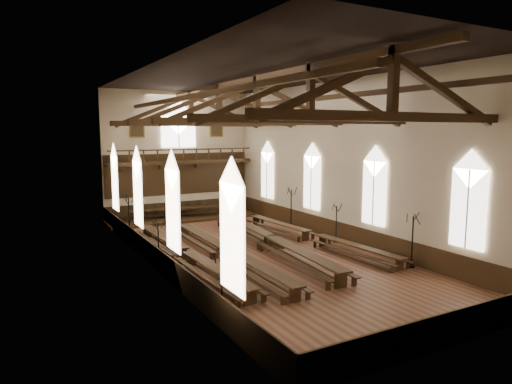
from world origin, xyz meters
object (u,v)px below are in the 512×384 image
Objects in this scene: refectory_row_a at (186,253)px; candelabrum_left_near at (222,299)px; candelabrum_left_mid at (159,251)px; candelabrum_right_far at (291,215)px; high_table at (181,209)px; candelabrum_left_far at (129,226)px; refectory_row_d at (314,235)px; candelabrum_right_near at (412,251)px; refectory_row_b at (227,251)px; refectory_row_c at (271,239)px; candelabrum_right_mid at (336,231)px; dais at (182,218)px.

refectory_row_a is 7.49m from candelabrum_left_near.
candelabrum_left_near is 1.06× the size of candelabrum_left_mid.
candelabrum_left_near is at bearing -132.04° from candelabrum_right_far.
candelabrum_left_mid is at bearing 159.46° from refectory_row_a.
candelabrum_left_far is at bearing -138.31° from high_table.
refectory_row_d is 12.29m from candelabrum_left_near.
candelabrum_right_near is 11.18m from candelabrum_right_far.
refectory_row_b is 9.55m from candelabrum_right_near.
candelabrum_left_near reaches higher than candelabrum_left_mid.
candelabrum_right_near reaches higher than refectory_row_c.
refectory_row_c is 10.11m from candelabrum_left_near.
candelabrum_left_near reaches higher than candelabrum_right_mid.
candelabrum_right_mid is at bearing 3.30° from refectory_row_b.
candelabrum_left_near is (-1.32, -7.37, 0.22)m from refectory_row_a.
refectory_row_c is 1.10× the size of refectory_row_d.
refectory_row_c is at bearing 179.43° from refectory_row_d.
refectory_row_c reaches higher than dais.
dais is at bearing 132.92° from candelabrum_right_far.
refectory_row_c is at bearing 174.59° from candelabrum_right_mid.
dais is at bearing 112.20° from refectory_row_d.
candelabrum_left_far reaches higher than refectory_row_a.
candelabrum_right_far is at bearing -9.65° from candelabrum_left_far.
candelabrum_right_mid is at bearing -32.28° from candelabrum_left_far.
candelabrum_left_near is 1.02× the size of candelabrum_right_mid.
refectory_row_b is at bearing -172.44° from refectory_row_d.
candelabrum_left_near is at bearing -147.07° from candelabrum_right_mid.
refectory_row_b is 12.14m from high_table.
candelabrum_right_far is at bearing 21.82° from candelabrum_left_mid.
dais is 18.63m from candelabrum_right_near.
candelabrum_right_near is at bearing -32.55° from refectory_row_a.
candelabrum_left_far is 1.00× the size of candelabrum_right_far.
candelabrum_right_near reaches higher than refectory_row_b.
candelabrum_right_near is 6.06m from candelabrum_right_mid.
high_table is (-4.56, 11.17, 0.34)m from refectory_row_d.
candelabrum_left_far is (-0.00, 14.20, 0.13)m from candelabrum_left_near.
high_table reaches higher than refectory_row_c.
dais is (-1.54, 11.14, -0.50)m from refectory_row_c.
refectory_row_d is 12.07m from high_table.
high_table is at bearing 41.69° from candelabrum_left_far.
refectory_row_c is 3.02m from refectory_row_d.
dais is 4.05× the size of candelabrum_right_near.
candelabrum_right_near reaches higher than high_table.
candelabrum_right_far is at bearing 90.00° from candelabrum_right_near.
dais is (-4.56, 11.17, -0.40)m from refectory_row_d.
candelabrum_right_far is (5.99, -6.44, 0.04)m from high_table.
candelabrum_left_far reaches higher than refectory_row_d.
high_table is 2.77× the size of candelabrum_right_far.
candelabrum_left_far is at bearing 130.34° from candelabrum_right_near.
dais is at bearing 64.85° from candelabrum_left_mid.
candelabrum_left_mid is (-6.66, 0.26, 0.11)m from refectory_row_c.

